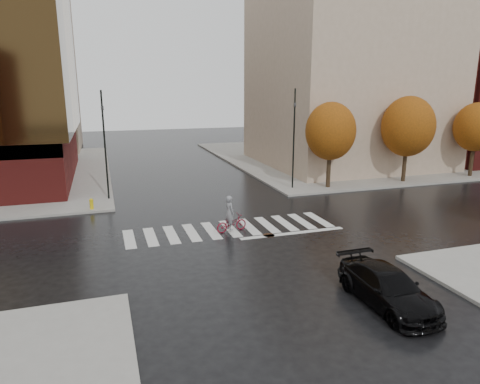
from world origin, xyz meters
The scene contains 15 objects.
ground centered at (0.00, 0.00, 0.00)m, with size 120.00×120.00×0.00m, color black.
sidewalk_ne centered at (21.00, 21.00, 0.07)m, with size 30.00×30.00×0.15m, color gray.
crosswalk centered at (0.00, 0.50, 0.01)m, with size 12.00×3.00×0.01m, color silver.
building_ne_tan centered at (17.00, 17.00, 9.15)m, with size 16.00×16.00×18.00m, color tan.
building_ne_brick centered at (33.00, 16.00, 7.15)m, with size 14.00×14.00×14.00m, color maroon.
building_nw_far centered at (-16.00, 37.00, 10.15)m, with size 14.00×12.00×20.00m, color tan.
tree_ne_a centered at (10.00, 7.40, 4.46)m, with size 3.80×3.80×6.50m.
tree_ne_b centered at (17.00, 7.40, 4.62)m, with size 4.20×4.20×6.89m.
tree_ne_c centered at (24.00, 7.40, 4.37)m, with size 3.60×3.60×6.31m.
sedan centered at (2.93, -9.46, 0.67)m, with size 1.87×4.60×1.33m, color black.
cyclist centered at (-0.10, 0.04, 0.69)m, with size 1.87×0.97×2.03m.
traffic_light_nw centered at (-6.30, 9.00, 4.36)m, with size 0.20×0.17×7.37m.
traffic_light_ne centered at (7.29, 8.07, 4.42)m, with size 0.17×0.20×7.46m.
fire_hydrant centered at (-7.40, 6.50, 0.54)m, with size 0.25×0.25×0.70m.
manhole centered at (1.64, -1.21, 0.01)m, with size 0.63×0.63×0.01m, color #412717.
Camera 1 is at (-6.51, -21.28, 7.69)m, focal length 32.00 mm.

